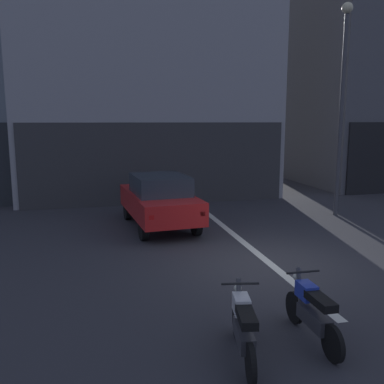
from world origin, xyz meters
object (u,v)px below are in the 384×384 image
(car_red_crossing_near, at_px, (159,199))
(motorcycle_blue_row_left_mid, at_px, (312,311))
(motorcycle_white_row_leftmost, at_px, (243,327))
(street_lamp, at_px, (343,90))

(car_red_crossing_near, distance_m, motorcycle_blue_row_left_mid, 7.37)
(motorcycle_blue_row_left_mid, bearing_deg, motorcycle_white_row_leftmost, -169.44)
(street_lamp, relative_size, motorcycle_blue_row_left_mid, 4.22)
(motorcycle_white_row_leftmost, bearing_deg, street_lamp, 51.05)
(car_red_crossing_near, bearing_deg, motorcycle_white_row_leftmost, -89.95)
(street_lamp, bearing_deg, motorcycle_white_row_leftmost, -128.95)
(car_red_crossing_near, height_order, motorcycle_blue_row_left_mid, car_red_crossing_near)
(street_lamp, bearing_deg, motorcycle_blue_row_left_mid, -124.08)
(street_lamp, bearing_deg, car_red_crossing_near, -177.61)
(motorcycle_white_row_leftmost, height_order, motorcycle_blue_row_left_mid, same)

